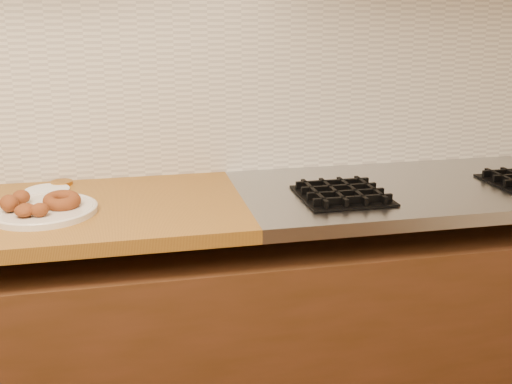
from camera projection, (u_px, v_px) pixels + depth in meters
wall_back at (65, 41)px, 1.89m from camera, size 4.00×0.02×2.70m
base_cabinet at (85, 361)px, 1.88m from camera, size 3.60×0.60×0.77m
stovetop at (434, 189)px, 1.97m from camera, size 1.30×0.62×0.04m
backsplash at (69, 89)px, 1.92m from camera, size 3.60×0.02×0.60m
burner_grates at (440, 187)px, 1.88m from camera, size 0.91×0.26×0.03m
donut_plate at (44, 211)px, 1.66m from camera, size 0.29×0.29×0.02m
ring_donut at (62, 200)px, 1.67m from camera, size 0.14×0.14×0.05m
fried_dough_chunks at (21, 205)px, 1.63m from camera, size 0.15×0.18×0.05m
tub_lid at (47, 190)px, 1.87m from camera, size 0.16×0.16×0.01m
brass_jar_lid at (62, 183)px, 1.94m from camera, size 0.09×0.09×0.01m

